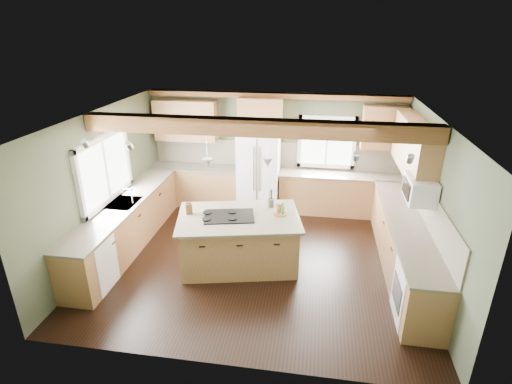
# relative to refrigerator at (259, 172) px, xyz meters

# --- Properties ---
(floor) EXTENTS (5.60, 5.60, 0.00)m
(floor) POSITION_rel_refrigerator_xyz_m (0.30, -2.12, -0.90)
(floor) COLOR black
(floor) RESTS_ON ground
(ceiling) EXTENTS (5.60, 5.60, 0.00)m
(ceiling) POSITION_rel_refrigerator_xyz_m (0.30, -2.12, 1.70)
(ceiling) COLOR silver
(ceiling) RESTS_ON wall_back
(wall_back) EXTENTS (5.60, 0.00, 5.60)m
(wall_back) POSITION_rel_refrigerator_xyz_m (0.30, 0.38, 0.40)
(wall_back) COLOR #454C36
(wall_back) RESTS_ON ground
(wall_left) EXTENTS (0.00, 5.00, 5.00)m
(wall_left) POSITION_rel_refrigerator_xyz_m (-2.50, -2.12, 0.40)
(wall_left) COLOR #454C36
(wall_left) RESTS_ON ground
(wall_right) EXTENTS (0.00, 5.00, 5.00)m
(wall_right) POSITION_rel_refrigerator_xyz_m (3.10, -2.12, 0.40)
(wall_right) COLOR #454C36
(wall_right) RESTS_ON ground
(ceiling_beam) EXTENTS (5.55, 0.26, 0.26)m
(ceiling_beam) POSITION_rel_refrigerator_xyz_m (0.30, -2.31, 1.57)
(ceiling_beam) COLOR #4D2C16
(ceiling_beam) RESTS_ON ceiling
(soffit_trim) EXTENTS (5.55, 0.20, 0.10)m
(soffit_trim) POSITION_rel_refrigerator_xyz_m (0.30, 0.28, 1.64)
(soffit_trim) COLOR #4D2C16
(soffit_trim) RESTS_ON ceiling
(backsplash_back) EXTENTS (5.58, 0.03, 0.58)m
(backsplash_back) POSITION_rel_refrigerator_xyz_m (0.30, 0.36, 0.31)
(backsplash_back) COLOR brown
(backsplash_back) RESTS_ON wall_back
(backsplash_right) EXTENTS (0.03, 3.70, 0.58)m
(backsplash_right) POSITION_rel_refrigerator_xyz_m (3.08, -2.07, 0.31)
(backsplash_right) COLOR brown
(backsplash_right) RESTS_ON wall_right
(base_cab_back_left) EXTENTS (2.02, 0.60, 0.88)m
(base_cab_back_left) POSITION_rel_refrigerator_xyz_m (-1.49, 0.08, -0.46)
(base_cab_back_left) COLOR brown
(base_cab_back_left) RESTS_ON floor
(counter_back_left) EXTENTS (2.06, 0.64, 0.04)m
(counter_back_left) POSITION_rel_refrigerator_xyz_m (-1.49, 0.08, 0.00)
(counter_back_left) COLOR #4C4438
(counter_back_left) RESTS_ON base_cab_back_left
(base_cab_back_right) EXTENTS (2.62, 0.60, 0.88)m
(base_cab_back_right) POSITION_rel_refrigerator_xyz_m (1.79, 0.08, -0.46)
(base_cab_back_right) COLOR brown
(base_cab_back_right) RESTS_ON floor
(counter_back_right) EXTENTS (2.66, 0.64, 0.04)m
(counter_back_right) POSITION_rel_refrigerator_xyz_m (1.79, 0.08, 0.00)
(counter_back_right) COLOR #4C4438
(counter_back_right) RESTS_ON base_cab_back_right
(base_cab_left) EXTENTS (0.60, 3.70, 0.88)m
(base_cab_left) POSITION_rel_refrigerator_xyz_m (-2.20, -2.07, -0.46)
(base_cab_left) COLOR brown
(base_cab_left) RESTS_ON floor
(counter_left) EXTENTS (0.64, 3.74, 0.04)m
(counter_left) POSITION_rel_refrigerator_xyz_m (-2.20, -2.07, 0.00)
(counter_left) COLOR #4C4438
(counter_left) RESTS_ON base_cab_left
(base_cab_right) EXTENTS (0.60, 3.70, 0.88)m
(base_cab_right) POSITION_rel_refrigerator_xyz_m (2.80, -2.07, -0.46)
(base_cab_right) COLOR brown
(base_cab_right) RESTS_ON floor
(counter_right) EXTENTS (0.64, 3.74, 0.04)m
(counter_right) POSITION_rel_refrigerator_xyz_m (2.80, -2.07, 0.00)
(counter_right) COLOR #4C4438
(counter_right) RESTS_ON base_cab_right
(upper_cab_back_left) EXTENTS (1.40, 0.35, 0.90)m
(upper_cab_back_left) POSITION_rel_refrigerator_xyz_m (-1.69, 0.21, 1.05)
(upper_cab_back_left) COLOR brown
(upper_cab_back_left) RESTS_ON wall_back
(upper_cab_over_fridge) EXTENTS (0.96, 0.35, 0.70)m
(upper_cab_over_fridge) POSITION_rel_refrigerator_xyz_m (-0.00, 0.21, 1.25)
(upper_cab_over_fridge) COLOR brown
(upper_cab_over_fridge) RESTS_ON wall_back
(upper_cab_right) EXTENTS (0.35, 2.20, 0.90)m
(upper_cab_right) POSITION_rel_refrigerator_xyz_m (2.92, -1.22, 1.05)
(upper_cab_right) COLOR brown
(upper_cab_right) RESTS_ON wall_right
(upper_cab_back_corner) EXTENTS (0.90, 0.35, 0.90)m
(upper_cab_back_corner) POSITION_rel_refrigerator_xyz_m (2.60, 0.21, 1.05)
(upper_cab_back_corner) COLOR brown
(upper_cab_back_corner) RESTS_ON wall_back
(window_left) EXTENTS (0.04, 1.60, 1.05)m
(window_left) POSITION_rel_refrigerator_xyz_m (-2.48, -2.07, 0.65)
(window_left) COLOR white
(window_left) RESTS_ON wall_left
(window_back) EXTENTS (1.10, 0.04, 1.00)m
(window_back) POSITION_rel_refrigerator_xyz_m (1.45, 0.36, 0.65)
(window_back) COLOR white
(window_back) RESTS_ON wall_back
(sink) EXTENTS (0.50, 0.65, 0.03)m
(sink) POSITION_rel_refrigerator_xyz_m (-2.20, -2.07, 0.01)
(sink) COLOR #262628
(sink) RESTS_ON counter_left
(faucet) EXTENTS (0.02, 0.02, 0.28)m
(faucet) POSITION_rel_refrigerator_xyz_m (-2.02, -2.07, 0.15)
(faucet) COLOR #B2B2B7
(faucet) RESTS_ON sink
(dishwasher) EXTENTS (0.60, 0.60, 0.84)m
(dishwasher) POSITION_rel_refrigerator_xyz_m (-2.19, -3.37, -0.47)
(dishwasher) COLOR white
(dishwasher) RESTS_ON floor
(oven) EXTENTS (0.60, 0.72, 0.84)m
(oven) POSITION_rel_refrigerator_xyz_m (2.79, -3.37, -0.47)
(oven) COLOR white
(oven) RESTS_ON floor
(microwave) EXTENTS (0.40, 0.70, 0.38)m
(microwave) POSITION_rel_refrigerator_xyz_m (2.88, -2.17, 0.65)
(microwave) COLOR white
(microwave) RESTS_ON wall_right
(pendant_left) EXTENTS (0.18, 0.18, 0.16)m
(pendant_left) POSITION_rel_refrigerator_xyz_m (-0.47, -2.41, 0.98)
(pendant_left) COLOR #B2B2B7
(pendant_left) RESTS_ON ceiling
(pendant_right) EXTENTS (0.18, 0.18, 0.16)m
(pendant_right) POSITION_rel_refrigerator_xyz_m (0.47, -2.20, 0.98)
(pendant_right) COLOR #B2B2B7
(pendant_right) RESTS_ON ceiling
(refrigerator) EXTENTS (0.90, 0.74, 1.80)m
(refrigerator) POSITION_rel_refrigerator_xyz_m (0.00, 0.00, 0.00)
(refrigerator) COLOR white
(refrigerator) RESTS_ON floor
(island) EXTENTS (2.14, 1.57, 0.88)m
(island) POSITION_rel_refrigerator_xyz_m (-0.00, -2.31, -0.46)
(island) COLOR brown
(island) RESTS_ON floor
(island_top) EXTENTS (2.29, 1.72, 0.04)m
(island_top) POSITION_rel_refrigerator_xyz_m (-0.00, -2.31, 0.00)
(island_top) COLOR #4C4438
(island_top) RESTS_ON island
(cooktop) EXTENTS (0.94, 0.72, 0.02)m
(cooktop) POSITION_rel_refrigerator_xyz_m (-0.16, -2.34, 0.03)
(cooktop) COLOR black
(cooktop) RESTS_ON island_top
(knife_block) EXTENTS (0.14, 0.13, 0.19)m
(knife_block) POSITION_rel_refrigerator_xyz_m (-0.87, -2.34, 0.11)
(knife_block) COLOR brown
(knife_block) RESTS_ON island_top
(utensil_crock) EXTENTS (0.12, 0.12, 0.15)m
(utensil_crock) POSITION_rel_refrigerator_xyz_m (0.49, -1.83, 0.10)
(utensil_crock) COLOR #3B322F
(utensil_crock) RESTS_ON island_top
(bottle_tray) EXTENTS (0.31, 0.31, 0.22)m
(bottle_tray) POSITION_rel_refrigerator_xyz_m (0.69, -2.12, 0.13)
(bottle_tray) COLOR brown
(bottle_tray) RESTS_ON island_top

